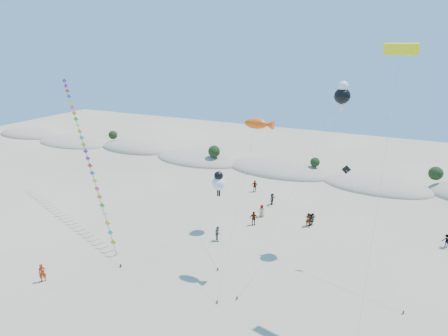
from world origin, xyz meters
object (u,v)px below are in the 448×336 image
kite_train (85,149)px  fish_kite (259,124)px  parafoil_kite (400,55)px  flyer_foreground (42,273)px

kite_train → fish_kite: 24.47m
fish_kite → parafoil_kite: (10.76, -1.45, 6.11)m
kite_train → flyer_foreground: kite_train is taller
kite_train → fish_kite: size_ratio=1.52×
parafoil_kite → fish_kite: bearing=172.3°
fish_kite → parafoil_kite: parafoil_kite is taller
fish_kite → kite_train: bearing=174.6°
kite_train → fish_kite: (23.70, -2.24, 5.67)m
parafoil_kite → flyer_foreground: (-27.60, -9.84, -19.49)m
kite_train → parafoil_kite: size_ratio=1.06×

